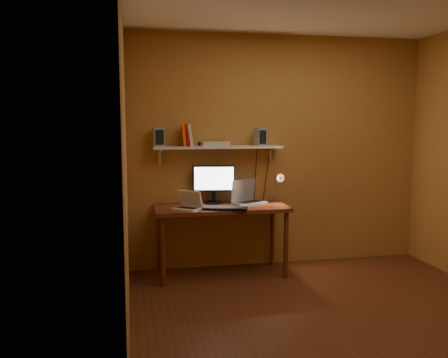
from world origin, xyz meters
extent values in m
cube|color=#582416|center=(0.00, 0.00, -0.01)|extent=(3.40, 3.20, 0.02)
cube|color=#A76E33|center=(0.00, 1.61, 1.30)|extent=(3.40, 0.02, 2.60)
cube|color=#A76E33|center=(-1.71, 0.00, 1.30)|extent=(0.02, 3.20, 2.60)
cube|color=#612917|center=(-0.73, 1.28, 0.73)|extent=(1.40, 0.60, 0.04)
cylinder|color=#612917|center=(-1.37, 1.04, 0.35)|extent=(0.05, 0.05, 0.71)
cylinder|color=#612917|center=(-0.09, 1.04, 0.35)|extent=(0.05, 0.05, 0.71)
cylinder|color=#612917|center=(-1.37, 1.52, 0.35)|extent=(0.05, 0.05, 0.71)
cylinder|color=#612917|center=(-0.09, 1.52, 0.35)|extent=(0.05, 0.05, 0.71)
cube|color=silver|center=(-0.73, 1.47, 1.36)|extent=(1.40, 0.25, 0.02)
cube|color=silver|center=(-1.35, 1.58, 1.26)|extent=(0.03, 0.03, 0.18)
cube|color=silver|center=(-0.11, 1.58, 1.26)|extent=(0.03, 0.03, 0.18)
cylinder|color=black|center=(-0.78, 1.47, 0.76)|extent=(0.22, 0.22, 0.01)
cube|color=black|center=(-0.78, 1.47, 0.83)|extent=(0.05, 0.04, 0.14)
cube|color=black|center=(-0.78, 1.47, 1.02)|extent=(0.46, 0.10, 0.28)
cube|color=white|center=(-0.78, 1.46, 1.02)|extent=(0.42, 0.07, 0.25)
cube|color=gray|center=(-0.39, 1.37, 0.76)|extent=(0.41, 0.38, 0.02)
cube|color=black|center=(-0.39, 1.37, 0.77)|extent=(0.31, 0.26, 0.00)
cube|color=gray|center=(-0.45, 1.45, 0.89)|extent=(0.31, 0.21, 0.24)
cube|color=#122039|center=(-0.45, 1.45, 0.89)|extent=(0.27, 0.18, 0.20)
cube|color=silver|center=(-1.11, 1.14, 0.76)|extent=(0.31, 0.30, 0.02)
cube|color=black|center=(-1.11, 1.14, 0.77)|extent=(0.23, 0.22, 0.00)
cube|color=silver|center=(-1.07, 1.19, 0.85)|extent=(0.24, 0.22, 0.17)
cube|color=black|center=(-1.07, 1.19, 0.85)|extent=(0.21, 0.19, 0.15)
cube|color=black|center=(-0.72, 1.08, 0.76)|extent=(0.47, 0.29, 0.02)
ellipsoid|color=silver|center=(-0.52, 1.12, 0.77)|extent=(0.12, 0.09, 0.04)
cube|color=silver|center=(-0.07, 1.52, 0.74)|extent=(0.05, 0.06, 0.08)
cylinder|color=silver|center=(-0.07, 1.52, 0.89)|extent=(0.02, 0.02, 0.28)
cylinder|color=silver|center=(-0.07, 1.44, 1.03)|extent=(0.01, 0.16, 0.01)
cone|color=silver|center=(-0.07, 1.36, 1.03)|extent=(0.09, 0.09, 0.09)
sphere|color=#FFE0A5|center=(-0.07, 1.34, 1.03)|extent=(0.04, 0.04, 0.04)
cube|color=gray|center=(-1.37, 1.48, 1.48)|extent=(0.13, 0.13, 0.20)
cube|color=gray|center=(-0.26, 1.46, 1.47)|extent=(0.13, 0.13, 0.19)
cube|color=#F16200|center=(-1.09, 1.49, 1.49)|extent=(0.07, 0.17, 0.24)
cube|color=#A20B0F|center=(-1.05, 1.49, 1.49)|extent=(0.08, 0.17, 0.24)
cube|color=beige|center=(-1.02, 1.49, 1.49)|extent=(0.09, 0.17, 0.24)
cube|color=silver|center=(-0.93, 1.42, 1.40)|extent=(0.10, 0.05, 0.06)
cylinder|color=black|center=(-0.93, 1.40, 1.40)|extent=(0.04, 0.03, 0.04)
cube|color=silver|center=(-0.75, 1.46, 1.40)|extent=(0.30, 0.21, 0.05)
camera|label=1|loc=(-1.67, -3.56, 1.64)|focal=38.00mm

